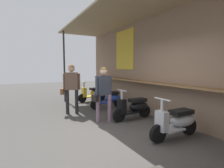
% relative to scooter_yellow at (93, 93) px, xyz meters
% --- Properties ---
extents(ground_plane, '(32.30, 32.30, 0.00)m').
position_rel_scooter_yellow_xyz_m(ground_plane, '(4.21, -1.08, -0.39)').
color(ground_plane, '#474442').
extents(market_stall_facade, '(11.54, 2.38, 3.54)m').
position_rel_scooter_yellow_xyz_m(market_stall_facade, '(4.21, 0.79, 1.57)').
color(market_stall_facade, '#7F6651').
rests_on(market_stall_facade, ground_plane).
extents(scooter_yellow, '(0.46, 1.40, 0.97)m').
position_rel_scooter_yellow_xyz_m(scooter_yellow, '(0.00, 0.00, 0.00)').
color(scooter_yellow, gold).
rests_on(scooter_yellow, ground_plane).
extents(scooter_blue, '(0.48, 1.40, 0.97)m').
position_rel_scooter_yellow_xyz_m(scooter_blue, '(1.63, -0.00, 0.00)').
color(scooter_blue, '#233D9E').
rests_on(scooter_blue, ground_plane).
extents(scooter_black, '(0.46, 1.40, 0.97)m').
position_rel_scooter_yellow_xyz_m(scooter_black, '(3.35, 0.00, 0.00)').
color(scooter_black, black).
rests_on(scooter_black, ground_plane).
extents(scooter_silver, '(0.46, 1.40, 0.97)m').
position_rel_scooter_yellow_xyz_m(scooter_silver, '(5.03, 0.00, 0.00)').
color(scooter_silver, '#B2B5BA').
rests_on(scooter_silver, ground_plane).
extents(shopper_with_handbag, '(0.41, 0.68, 1.73)m').
position_rel_scooter_yellow_xyz_m(shopper_with_handbag, '(1.75, -1.55, 0.68)').
color(shopper_with_handbag, '#232328').
rests_on(shopper_with_handbag, ground_plane).
extents(shopper_browsing, '(0.32, 0.66, 1.65)m').
position_rel_scooter_yellow_xyz_m(shopper_browsing, '(3.11, -0.97, 0.61)').
color(shopper_browsing, gray).
rests_on(shopper_browsing, ground_plane).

